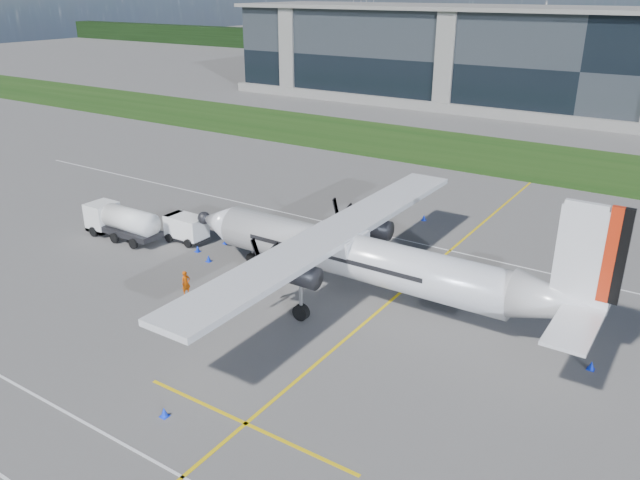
% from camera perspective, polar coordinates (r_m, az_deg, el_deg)
% --- Properties ---
extents(ground, '(400.00, 400.00, 0.00)m').
position_cam_1_polar(ground, '(68.62, 16.50, 5.65)').
color(ground, '#575552').
rests_on(ground, ground).
extents(grass_strip, '(400.00, 18.00, 0.04)m').
position_cam_1_polar(grass_strip, '(76.07, 18.37, 7.02)').
color(grass_strip, '#193D10').
rests_on(grass_strip, ground).
extents(terminal_building, '(120.00, 20.00, 15.00)m').
position_cam_1_polar(terminal_building, '(105.66, 23.85, 14.42)').
color(terminal_building, black).
rests_on(terminal_building, ground).
extents(yellow_taxiway_centerline, '(0.20, 70.00, 0.01)m').
position_cam_1_polar(yellow_taxiway_centerline, '(41.23, 7.57, -4.62)').
color(yellow_taxiway_centerline, yellow).
rests_on(yellow_taxiway_centerline, ground).
extents(turboprop_aircraft, '(28.21, 29.25, 8.78)m').
position_cam_1_polar(turboprop_aircraft, '(38.10, 4.65, 0.43)').
color(turboprop_aircraft, silver).
rests_on(turboprop_aircraft, ground).
extents(fuel_tanker_truck, '(7.12, 2.31, 2.67)m').
position_cam_1_polar(fuel_tanker_truck, '(51.51, -17.96, 1.64)').
color(fuel_tanker_truck, white).
rests_on(fuel_tanker_truck, ground).
extents(baggage_tug, '(3.39, 2.03, 2.03)m').
position_cam_1_polar(baggage_tug, '(49.46, -12.11, 1.01)').
color(baggage_tug, white).
rests_on(baggage_tug, ground).
extents(ground_crew_person, '(0.74, 0.90, 1.91)m').
position_cam_1_polar(ground_crew_person, '(40.83, -12.17, -3.74)').
color(ground_crew_person, '#F25907').
rests_on(ground_crew_person, ground).
extents(safety_cone_fwd, '(0.36, 0.36, 0.50)m').
position_cam_1_polar(safety_cone_fwd, '(47.55, -11.13, -0.78)').
color(safety_cone_fwd, '#0E32F6').
rests_on(safety_cone_fwd, ground).
extents(safety_cone_tail, '(0.36, 0.36, 0.50)m').
position_cam_1_polar(safety_cone_tail, '(35.82, 23.56, -10.46)').
color(safety_cone_tail, '#0E32F6').
rests_on(safety_cone_tail, ground).
extents(safety_cone_nose_port, '(0.36, 0.36, 0.50)m').
position_cam_1_polar(safety_cone_nose_port, '(45.72, -10.15, -1.66)').
color(safety_cone_nose_port, '#0E32F6').
rests_on(safety_cone_nose_port, ground).
extents(safety_cone_stbdwing, '(0.36, 0.36, 0.50)m').
position_cam_1_polar(safety_cone_stbdwing, '(53.70, 9.48, 2.04)').
color(safety_cone_stbdwing, '#0E32F6').
rests_on(safety_cone_stbdwing, ground).
extents(safety_cone_nose_stbd, '(0.36, 0.36, 0.50)m').
position_cam_1_polar(safety_cone_nose_stbd, '(48.65, -8.64, -0.07)').
color(safety_cone_nose_stbd, '#0E32F6').
rests_on(safety_cone_nose_stbd, ground).
extents(safety_cone_portwing, '(0.36, 0.36, 0.50)m').
position_cam_1_polar(safety_cone_portwing, '(30.68, -14.06, -15.02)').
color(safety_cone_portwing, '#0E32F6').
rests_on(safety_cone_portwing, ground).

